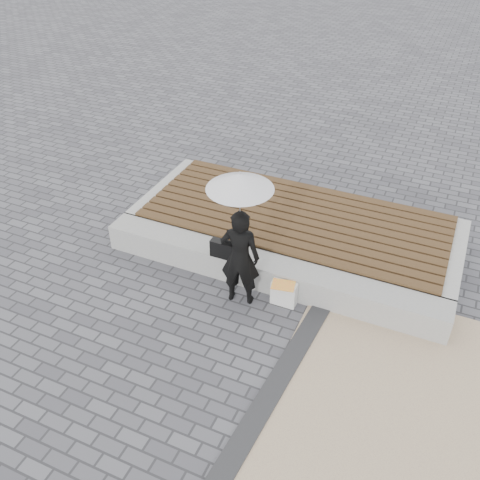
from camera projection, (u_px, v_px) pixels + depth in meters
name	position (u px, v px, depth m)	size (l,w,h in m)	color
ground	(217.00, 361.00, 6.42)	(80.00, 80.00, 0.00)	#535359
edging_band	(258.00, 414.00, 5.79)	(0.25, 5.20, 0.04)	#2B2B2D
seating_ledge	(267.00, 272.00, 7.48)	(5.00, 0.45, 0.40)	#9F9E99
timber_platform	(295.00, 227.00, 8.37)	(5.00, 2.00, 0.40)	#A9A8A4
timber_decking	(296.00, 216.00, 8.24)	(4.60, 2.00, 0.04)	#51351D
woman	(240.00, 258.00, 6.90)	(0.52, 0.34, 1.44)	black
parasol	(240.00, 181.00, 6.23)	(0.82, 0.82, 1.05)	#B2B1B6
handbag	(223.00, 249.00, 7.36)	(0.36, 0.13, 0.26)	black
canvas_tote	(284.00, 293.00, 7.14)	(0.34, 0.14, 0.36)	silver
magazine	(283.00, 285.00, 7.00)	(0.30, 0.22, 0.01)	#FC4A2B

